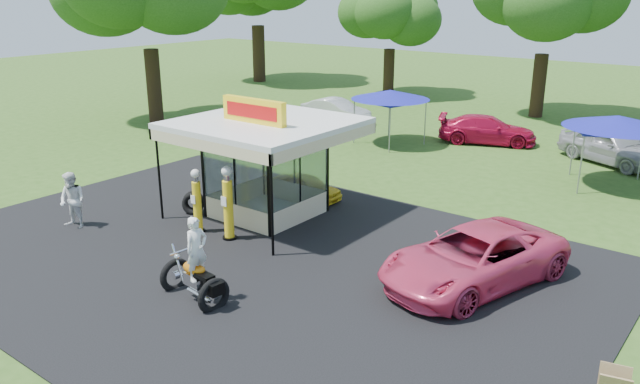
{
  "coord_description": "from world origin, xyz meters",
  "views": [
    {
      "loc": [
        12.05,
        -10.18,
        7.65
      ],
      "look_at": [
        1.12,
        4.0,
        1.73
      ],
      "focal_mm": 35.0,
      "sensor_mm": 36.0,
      "label": 1
    }
  ],
  "objects_px": {
    "spectator_west": "(72,201)",
    "bg_car_b": "(487,130)",
    "gas_pump_left": "(197,203)",
    "pink_sedan": "(474,258)",
    "motorcycle": "(196,267)",
    "gas_pump_right": "(228,205)",
    "tent_west": "(390,95)",
    "tent_east": "(618,122)",
    "bg_car_c": "(612,145)",
    "bg_car_a": "(336,111)",
    "gas_station_kiosk": "(266,166)",
    "kiosk_car": "(306,187)"
  },
  "relations": [
    {
      "from": "spectator_west",
      "to": "bg_car_b",
      "type": "relative_size",
      "value": 0.39
    },
    {
      "from": "gas_pump_left",
      "to": "pink_sedan",
      "type": "relative_size",
      "value": 0.39
    },
    {
      "from": "motorcycle",
      "to": "bg_car_b",
      "type": "distance_m",
      "value": 20.51
    },
    {
      "from": "gas_pump_left",
      "to": "gas_pump_right",
      "type": "height_order",
      "value": "gas_pump_right"
    },
    {
      "from": "bg_car_b",
      "to": "spectator_west",
      "type": "bearing_deg",
      "value": 141.32
    },
    {
      "from": "motorcycle",
      "to": "tent_west",
      "type": "distance_m",
      "value": 18.1
    },
    {
      "from": "tent_east",
      "to": "motorcycle",
      "type": "bearing_deg",
      "value": -109.28
    },
    {
      "from": "gas_pump_right",
      "to": "bg_car_c",
      "type": "bearing_deg",
      "value": 66.91
    },
    {
      "from": "gas_pump_left",
      "to": "motorcycle",
      "type": "xyz_separation_m",
      "value": [
        3.49,
        -3.16,
        -0.11
      ]
    },
    {
      "from": "gas_pump_left",
      "to": "bg_car_a",
      "type": "relative_size",
      "value": 0.51
    },
    {
      "from": "pink_sedan",
      "to": "bg_car_c",
      "type": "distance_m",
      "value": 15.1
    },
    {
      "from": "pink_sedan",
      "to": "bg_car_b",
      "type": "xyz_separation_m",
      "value": [
        -6.22,
        15.32,
        -0.06
      ]
    },
    {
      "from": "gas_station_kiosk",
      "to": "bg_car_b",
      "type": "distance_m",
      "value": 14.87
    },
    {
      "from": "bg_car_c",
      "to": "gas_pump_right",
      "type": "bearing_deg",
      "value": -177.48
    },
    {
      "from": "gas_station_kiosk",
      "to": "pink_sedan",
      "type": "distance_m",
      "value": 8.09
    },
    {
      "from": "motorcycle",
      "to": "bg_car_b",
      "type": "xyz_separation_m",
      "value": [
        -1.07,
        20.48,
        -0.22
      ]
    },
    {
      "from": "bg_car_a",
      "to": "pink_sedan",
      "type": "bearing_deg",
      "value": -133.79
    },
    {
      "from": "kiosk_car",
      "to": "bg_car_b",
      "type": "distance_m",
      "value": 12.64
    },
    {
      "from": "gas_pump_right",
      "to": "motorcycle",
      "type": "distance_m",
      "value": 4.06
    },
    {
      "from": "kiosk_car",
      "to": "bg_car_b",
      "type": "relative_size",
      "value": 0.58
    },
    {
      "from": "gas_pump_right",
      "to": "kiosk_car",
      "type": "xyz_separation_m",
      "value": [
        -0.59,
        4.62,
        -0.68
      ]
    },
    {
      "from": "gas_pump_left",
      "to": "motorcycle",
      "type": "bearing_deg",
      "value": -42.17
    },
    {
      "from": "pink_sedan",
      "to": "tent_west",
      "type": "height_order",
      "value": "tent_west"
    },
    {
      "from": "gas_pump_right",
      "to": "bg_car_b",
      "type": "xyz_separation_m",
      "value": [
        1.19,
        17.13,
        -0.46
      ]
    },
    {
      "from": "tent_west",
      "to": "spectator_west",
      "type": "bearing_deg",
      "value": -97.34
    },
    {
      "from": "kiosk_car",
      "to": "pink_sedan",
      "type": "relative_size",
      "value": 0.51
    },
    {
      "from": "bg_car_b",
      "to": "tent_east",
      "type": "xyz_separation_m",
      "value": [
        6.88,
        -3.87,
        1.91
      ]
    },
    {
      "from": "bg_car_b",
      "to": "bg_car_c",
      "type": "distance_m",
      "value": 6.02
    },
    {
      "from": "pink_sedan",
      "to": "tent_west",
      "type": "xyz_separation_m",
      "value": [
        -10.13,
        12.17,
        1.72
      ]
    },
    {
      "from": "bg_car_b",
      "to": "gas_station_kiosk",
      "type": "bearing_deg",
      "value": 151.53
    },
    {
      "from": "gas_pump_left",
      "to": "kiosk_car",
      "type": "bearing_deg",
      "value": 82.49
    },
    {
      "from": "bg_car_c",
      "to": "tent_east",
      "type": "height_order",
      "value": "tent_east"
    },
    {
      "from": "gas_pump_left",
      "to": "gas_pump_right",
      "type": "bearing_deg",
      "value": 9.17
    },
    {
      "from": "bg_car_b",
      "to": "bg_car_a",
      "type": "bearing_deg",
      "value": 72.47
    },
    {
      "from": "gas_pump_left",
      "to": "tent_east",
      "type": "xyz_separation_m",
      "value": [
        9.3,
        13.45,
        1.58
      ]
    },
    {
      "from": "pink_sedan",
      "to": "spectator_west",
      "type": "bearing_deg",
      "value": -143.88
    },
    {
      "from": "kiosk_car",
      "to": "tent_west",
      "type": "height_order",
      "value": "tent_west"
    },
    {
      "from": "gas_pump_left",
      "to": "bg_car_a",
      "type": "bearing_deg",
      "value": 111.8
    },
    {
      "from": "gas_station_kiosk",
      "to": "gas_pump_right",
      "type": "distance_m",
      "value": 2.56
    },
    {
      "from": "gas_pump_left",
      "to": "pink_sedan",
      "type": "distance_m",
      "value": 8.87
    },
    {
      "from": "kiosk_car",
      "to": "spectator_west",
      "type": "relative_size",
      "value": 1.48
    },
    {
      "from": "tent_east",
      "to": "spectator_west",
      "type": "bearing_deg",
      "value": -129.47
    },
    {
      "from": "bg_car_c",
      "to": "tent_east",
      "type": "relative_size",
      "value": 1.18
    },
    {
      "from": "bg_car_c",
      "to": "kiosk_car",
      "type": "bearing_deg",
      "value": 173.23
    },
    {
      "from": "gas_station_kiosk",
      "to": "motorcycle",
      "type": "relative_size",
      "value": 2.27
    },
    {
      "from": "pink_sedan",
      "to": "bg_car_c",
      "type": "relative_size",
      "value": 1.13
    },
    {
      "from": "gas_pump_right",
      "to": "bg_car_a",
      "type": "height_order",
      "value": "gas_pump_right"
    },
    {
      "from": "motorcycle",
      "to": "pink_sedan",
      "type": "xyz_separation_m",
      "value": [
        5.15,
        5.17,
        -0.15
      ]
    },
    {
      "from": "pink_sedan",
      "to": "bg_car_a",
      "type": "distance_m",
      "value": 21.21
    },
    {
      "from": "gas_pump_left",
      "to": "kiosk_car",
      "type": "relative_size",
      "value": 0.77
    }
  ]
}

